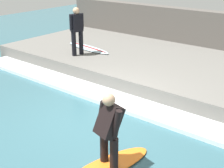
% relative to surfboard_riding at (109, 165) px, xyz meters
% --- Properties ---
extents(ground_plane, '(28.00, 28.00, 0.00)m').
position_rel_surfboard_riding_xyz_m(ground_plane, '(1.24, 1.33, -0.03)').
color(ground_plane, '#335B66').
extents(concrete_ledge, '(4.40, 11.94, 0.47)m').
position_rel_surfboard_riding_xyz_m(concrete_ledge, '(4.82, 1.33, 0.20)').
color(concrete_ledge, '#66635E').
rests_on(concrete_ledge, ground_plane).
extents(back_wall, '(0.50, 12.53, 1.73)m').
position_rel_surfboard_riding_xyz_m(back_wall, '(7.27, 1.33, 0.83)').
color(back_wall, '#544F49').
rests_on(back_wall, ground_plane).
extents(wave_foam_crest, '(0.80, 11.34, 0.11)m').
position_rel_surfboard_riding_xyz_m(wave_foam_crest, '(2.22, 1.33, 0.02)').
color(wave_foam_crest, silver).
rests_on(wave_foam_crest, ground_plane).
extents(surfboard_riding, '(1.82, 0.95, 0.06)m').
position_rel_surfboard_riding_xyz_m(surfboard_riding, '(0.00, 0.00, 0.00)').
color(surfboard_riding, orange).
rests_on(surfboard_riding, ground_plane).
extents(surfer_riding, '(0.51, 0.61, 1.37)m').
position_rel_surfboard_riding_xyz_m(surfer_riding, '(0.00, -0.00, 0.79)').
color(surfer_riding, black).
rests_on(surfer_riding, surfboard_riding).
extents(surfer_waiting_near, '(0.51, 0.29, 1.55)m').
position_rel_surfboard_riding_xyz_m(surfer_waiting_near, '(3.53, 4.17, 1.31)').
color(surfer_waiting_near, black).
rests_on(surfer_waiting_near, concrete_ledge).
extents(surfboard_waiting_near, '(0.78, 2.14, 0.07)m').
position_rel_surfboard_riding_xyz_m(surfboard_waiting_near, '(4.31, 4.42, 0.47)').
color(surfboard_waiting_near, silver).
rests_on(surfboard_waiting_near, concrete_ledge).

